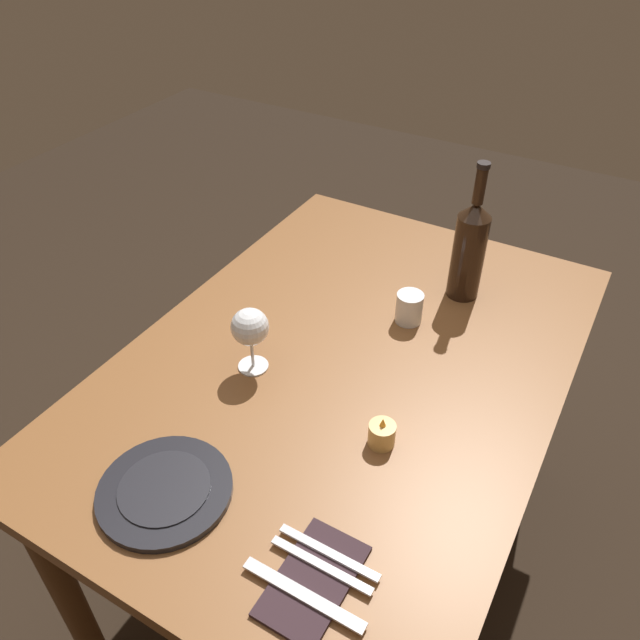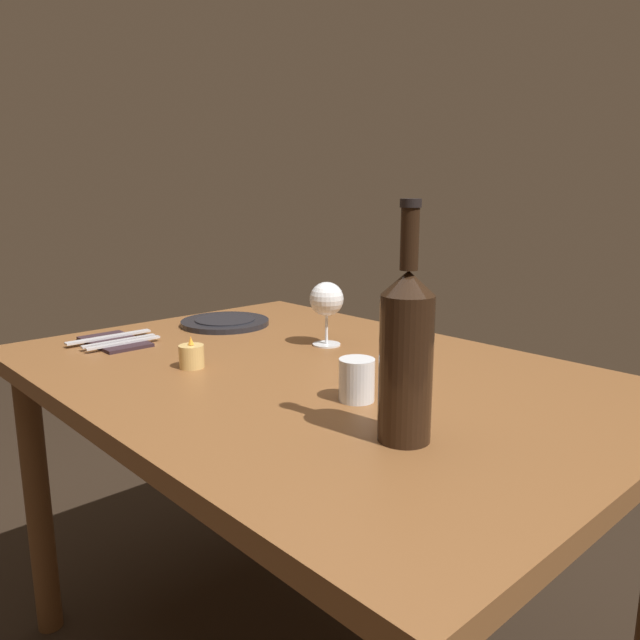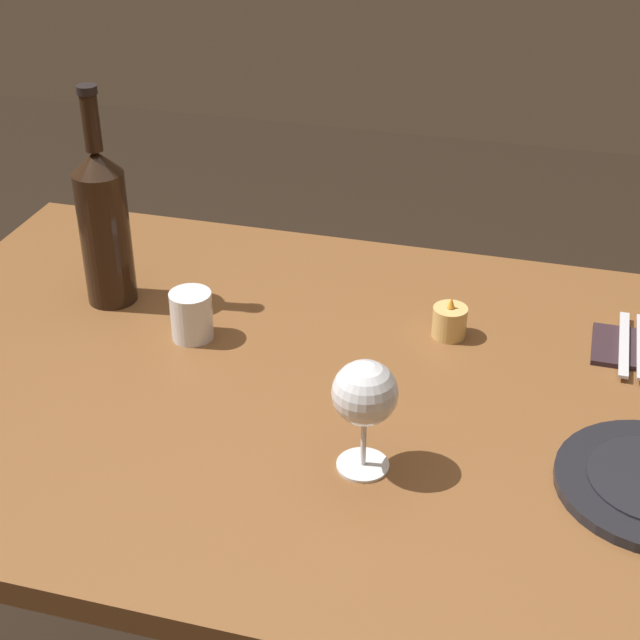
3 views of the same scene
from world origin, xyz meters
The scene contains 10 objects.
dining_table centered at (0.00, 0.00, 0.65)m, with size 1.30×0.90×0.74m.
wine_glass_left centered at (0.12, -0.16, 0.85)m, with size 0.08×0.08×0.15m.
wine_bottle centered at (-0.36, 0.14, 0.87)m, with size 0.08×0.08×0.35m.
water_tumbler centered at (-0.20, 0.07, 0.77)m, with size 0.06×0.06×0.08m.
votive_candle centered at (0.18, 0.17, 0.76)m, with size 0.05×0.05×0.07m.
dinner_plate centered at (0.47, -0.11, 0.75)m, with size 0.24×0.24×0.02m.
folded_napkin centered at (0.48, 0.20, 0.74)m, with size 0.19×0.11×0.01m.
fork_inner centered at (0.45, 0.20, 0.75)m, with size 0.02×0.18×0.00m.
fork_outer centered at (0.43, 0.20, 0.75)m, with size 0.02×0.18×0.00m.
table_knife centered at (0.51, 0.20, 0.75)m, with size 0.02×0.21×0.00m.
Camera 2 is at (-0.90, 0.80, 1.10)m, focal length 34.31 mm.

